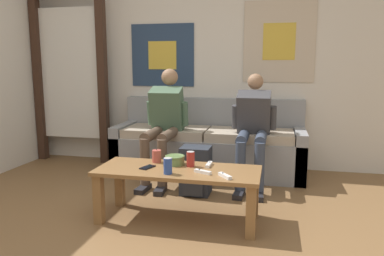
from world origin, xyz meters
name	(u,v)px	position (x,y,z in m)	size (l,w,h in m)	color
ground_plane	(117,255)	(0.00, 0.00, 0.00)	(18.00, 18.00, 0.00)	brown
wall_back	(195,62)	(0.00, 2.43, 1.28)	(10.00, 0.07, 2.55)	silver
door_frame	(70,68)	(-1.58, 2.21, 1.20)	(1.00, 0.10, 2.15)	#382319
couch	(209,147)	(0.24, 2.07, 0.30)	(2.16, 0.72, 0.84)	gray
coffee_table	(178,178)	(0.25, 0.65, 0.35)	(1.30, 0.52, 0.43)	olive
person_seated_adult	(164,120)	(-0.18, 1.69, 0.66)	(0.47, 0.90, 1.20)	brown
person_seated_teen	(253,125)	(0.77, 1.70, 0.63)	(0.47, 0.84, 1.15)	#384256
backpack	(196,172)	(0.25, 1.29, 0.22)	(0.28, 0.27, 0.47)	#282D38
ceramic_bowl	(175,159)	(0.19, 0.77, 0.47)	(0.17, 0.17, 0.08)	#607F47
pillar_candle	(157,156)	(0.02, 0.81, 0.48)	(0.08, 0.08, 0.12)	#B24C42
drink_can_blue	(168,166)	(0.21, 0.50, 0.49)	(0.07, 0.07, 0.12)	#28479E
drink_can_red	(191,159)	(0.33, 0.74, 0.49)	(0.07, 0.07, 0.12)	maroon
game_controller_near_left	(225,176)	(0.64, 0.50, 0.44)	(0.12, 0.13, 0.03)	white
game_controller_near_right	(203,172)	(0.46, 0.57, 0.44)	(0.15, 0.09, 0.03)	white
game_controller_far_center	(209,165)	(0.47, 0.79, 0.44)	(0.04, 0.14, 0.03)	white
cell_phone	(147,167)	(0.00, 0.62, 0.43)	(0.11, 0.15, 0.01)	black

